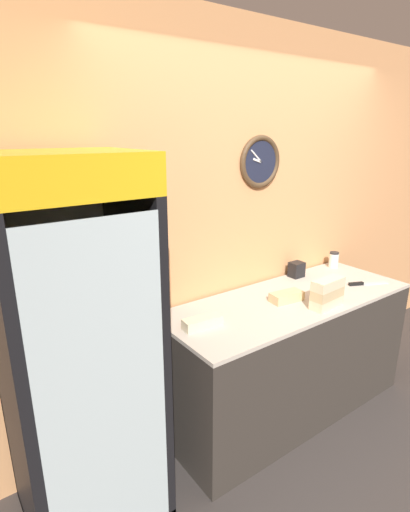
{
  "coord_description": "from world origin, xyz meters",
  "views": [
    {
      "loc": [
        -1.98,
        -0.83,
        1.99
      ],
      "look_at": [
        -0.71,
        0.93,
        1.32
      ],
      "focal_mm": 28.0,
      "sensor_mm": 36.0,
      "label": 1
    }
  ],
  "objects_px": {
    "sandwich_flat_left": "(203,322)",
    "condiment_jar": "(334,260)",
    "sandwich_stack_middle": "(327,293)",
    "sandwich_stack_top": "(328,284)",
    "sandwich_flat_right": "(287,297)",
    "sandwich_stack_bottom": "(326,302)",
    "beverage_cooler": "(74,336)",
    "napkin_dispenser": "(297,270)",
    "chefs_knife": "(363,284)"
  },
  "relations": [
    {
      "from": "sandwich_stack_top",
      "to": "napkin_dispenser",
      "type": "bearing_deg",
      "value": 61.37
    },
    {
      "from": "beverage_cooler",
      "to": "sandwich_flat_left",
      "type": "relative_size",
      "value": 7.66
    },
    {
      "from": "chefs_knife",
      "to": "condiment_jar",
      "type": "bearing_deg",
      "value": 68.15
    },
    {
      "from": "beverage_cooler",
      "to": "sandwich_stack_bottom",
      "type": "bearing_deg",
      "value": -11.02
    },
    {
      "from": "sandwich_stack_middle",
      "to": "condiment_jar",
      "type": "relative_size",
      "value": 1.88
    },
    {
      "from": "sandwich_flat_left",
      "to": "chefs_knife",
      "type": "bearing_deg",
      "value": -6.28
    },
    {
      "from": "sandwich_stack_top",
      "to": "condiment_jar",
      "type": "distance_m",
      "value": 0.86
    },
    {
      "from": "sandwich_flat_right",
      "to": "sandwich_flat_left",
      "type": "bearing_deg",
      "value": 177.92
    },
    {
      "from": "beverage_cooler",
      "to": "sandwich_stack_middle",
      "type": "height_order",
      "value": "beverage_cooler"
    },
    {
      "from": "sandwich_stack_middle",
      "to": "sandwich_flat_left",
      "type": "height_order",
      "value": "sandwich_stack_middle"
    },
    {
      "from": "sandwich_stack_bottom",
      "to": "sandwich_flat_right",
      "type": "bearing_deg",
      "value": 122.13
    },
    {
      "from": "sandwich_stack_top",
      "to": "condiment_jar",
      "type": "bearing_deg",
      "value": 34.23
    },
    {
      "from": "napkin_dispenser",
      "to": "sandwich_stack_bottom",
      "type": "bearing_deg",
      "value": -118.63
    },
    {
      "from": "sandwich_flat_left",
      "to": "napkin_dispenser",
      "type": "height_order",
      "value": "napkin_dispenser"
    },
    {
      "from": "chefs_knife",
      "to": "sandwich_flat_left",
      "type": "bearing_deg",
      "value": 173.72
    },
    {
      "from": "sandwich_stack_top",
      "to": "sandwich_flat_left",
      "type": "height_order",
      "value": "sandwich_stack_top"
    },
    {
      "from": "napkin_dispenser",
      "to": "chefs_knife",
      "type": "bearing_deg",
      "value": -56.19
    },
    {
      "from": "sandwich_stack_bottom",
      "to": "sandwich_stack_middle",
      "type": "bearing_deg",
      "value": 0.0
    },
    {
      "from": "condiment_jar",
      "to": "napkin_dispenser",
      "type": "xyz_separation_m",
      "value": [
        -0.43,
        0.03,
        -0.01
      ]
    },
    {
      "from": "sandwich_flat_right",
      "to": "condiment_jar",
      "type": "distance_m",
      "value": 0.89
    },
    {
      "from": "sandwich_flat_right",
      "to": "napkin_dispenser",
      "type": "bearing_deg",
      "value": 34.55
    },
    {
      "from": "sandwich_flat_left",
      "to": "sandwich_flat_right",
      "type": "relative_size",
      "value": 1.05
    },
    {
      "from": "sandwich_flat_left",
      "to": "chefs_knife",
      "type": "relative_size",
      "value": 0.82
    },
    {
      "from": "sandwich_stack_bottom",
      "to": "condiment_jar",
      "type": "bearing_deg",
      "value": 34.23
    },
    {
      "from": "napkin_dispenser",
      "to": "sandwich_stack_middle",
      "type": "bearing_deg",
      "value": -118.63
    },
    {
      "from": "sandwich_stack_bottom",
      "to": "sandwich_flat_right",
      "type": "height_order",
      "value": "sandwich_stack_bottom"
    },
    {
      "from": "sandwich_stack_top",
      "to": "sandwich_flat_left",
      "type": "relative_size",
      "value": 1.01
    },
    {
      "from": "sandwich_stack_bottom",
      "to": "sandwich_flat_right",
      "type": "distance_m",
      "value": 0.26
    },
    {
      "from": "sandwich_flat_left",
      "to": "chefs_knife",
      "type": "xyz_separation_m",
      "value": [
        1.38,
        -0.15,
        -0.02
      ]
    },
    {
      "from": "sandwich_flat_left",
      "to": "condiment_jar",
      "type": "height_order",
      "value": "condiment_jar"
    },
    {
      "from": "sandwich_stack_top",
      "to": "napkin_dispenser",
      "type": "height_order",
      "value": "sandwich_stack_top"
    },
    {
      "from": "beverage_cooler",
      "to": "condiment_jar",
      "type": "xyz_separation_m",
      "value": [
        2.26,
        0.18,
        -0.08
      ]
    },
    {
      "from": "sandwich_flat_left",
      "to": "sandwich_stack_middle",
      "type": "bearing_deg",
      "value": -16.68
    },
    {
      "from": "sandwich_stack_bottom",
      "to": "sandwich_flat_left",
      "type": "xyz_separation_m",
      "value": [
        -0.82,
        0.25,
        -0.0
      ]
    },
    {
      "from": "sandwich_stack_middle",
      "to": "sandwich_stack_top",
      "type": "relative_size",
      "value": 1.0
    },
    {
      "from": "sandwich_flat_left",
      "to": "napkin_dispenser",
      "type": "relative_size",
      "value": 2.09
    },
    {
      "from": "sandwich_flat_right",
      "to": "beverage_cooler",
      "type": "bearing_deg",
      "value": 176.71
    },
    {
      "from": "sandwich_stack_middle",
      "to": "sandwich_flat_left",
      "type": "relative_size",
      "value": 1.01
    },
    {
      "from": "sandwich_stack_bottom",
      "to": "sandwich_flat_left",
      "type": "distance_m",
      "value": 0.86
    },
    {
      "from": "beverage_cooler",
      "to": "sandwich_stack_bottom",
      "type": "xyz_separation_m",
      "value": [
        1.55,
        -0.3,
        -0.12
      ]
    },
    {
      "from": "beverage_cooler",
      "to": "sandwich_stack_middle",
      "type": "bearing_deg",
      "value": -11.02
    },
    {
      "from": "beverage_cooler",
      "to": "sandwich_stack_top",
      "type": "bearing_deg",
      "value": -11.02
    },
    {
      "from": "condiment_jar",
      "to": "chefs_knife",
      "type": "bearing_deg",
      "value": -111.85
    },
    {
      "from": "sandwich_stack_bottom",
      "to": "beverage_cooler",
      "type": "bearing_deg",
      "value": 168.98
    },
    {
      "from": "sandwich_stack_middle",
      "to": "chefs_knife",
      "type": "bearing_deg",
      "value": 9.72
    },
    {
      "from": "beverage_cooler",
      "to": "sandwich_stack_top",
      "type": "height_order",
      "value": "beverage_cooler"
    },
    {
      "from": "sandwich_flat_right",
      "to": "sandwich_stack_middle",
      "type": "bearing_deg",
      "value": -57.87
    },
    {
      "from": "beverage_cooler",
      "to": "sandwich_flat_left",
      "type": "distance_m",
      "value": 0.74
    },
    {
      "from": "sandwich_stack_middle",
      "to": "sandwich_stack_top",
      "type": "xyz_separation_m",
      "value": [
        0.0,
        0.0,
        0.07
      ]
    },
    {
      "from": "sandwich_flat_right",
      "to": "sandwich_stack_bottom",
      "type": "bearing_deg",
      "value": -57.87
    }
  ]
}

